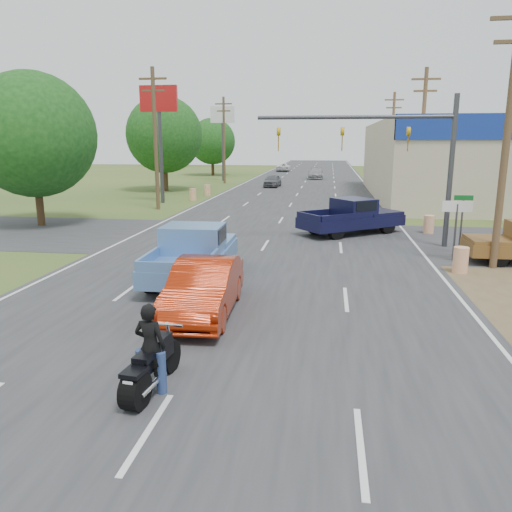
% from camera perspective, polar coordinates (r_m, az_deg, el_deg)
% --- Properties ---
extents(ground, '(200.00, 200.00, 0.00)m').
position_cam_1_polar(ground, '(9.30, -12.23, -19.08)').
color(ground, '#354E1F').
rests_on(ground, ground).
extents(main_road, '(15.00, 180.00, 0.02)m').
position_cam_1_polar(main_road, '(47.69, 4.72, 7.01)').
color(main_road, '#2D2D30').
rests_on(main_road, ground).
extents(cross_road, '(120.00, 10.00, 0.02)m').
position_cam_1_polar(cross_road, '(25.98, 1.60, 2.10)').
color(cross_road, '#2D2D30').
rests_on(cross_road, ground).
extents(utility_pole_1, '(2.00, 0.28, 10.00)m').
position_cam_1_polar(utility_pole_1, '(21.38, 26.82, 12.74)').
color(utility_pole_1, '#4C3823').
rests_on(utility_pole_1, ground).
extents(utility_pole_2, '(2.00, 0.28, 10.00)m').
position_cam_1_polar(utility_pole_2, '(38.90, 18.45, 12.92)').
color(utility_pole_2, '#4C3823').
rests_on(utility_pole_2, ground).
extents(utility_pole_3, '(2.00, 0.28, 10.00)m').
position_cam_1_polar(utility_pole_3, '(56.73, 15.30, 12.91)').
color(utility_pole_3, '#4C3823').
rests_on(utility_pole_3, ground).
extents(utility_pole_5, '(2.00, 0.28, 10.00)m').
position_cam_1_polar(utility_pole_5, '(37.47, -11.45, 13.33)').
color(utility_pole_5, '#4C3823').
rests_on(utility_pole_5, ground).
extents(utility_pole_6, '(2.00, 0.28, 10.00)m').
position_cam_1_polar(utility_pole_6, '(60.64, -3.68, 13.30)').
color(utility_pole_6, '#4C3823').
rests_on(utility_pole_6, ground).
extents(tree_0, '(7.14, 7.14, 8.84)m').
position_cam_1_polar(tree_0, '(32.17, -24.13, 12.50)').
color(tree_0, '#422D19').
rests_on(tree_0, ground).
extents(tree_1, '(7.56, 7.56, 9.36)m').
position_cam_1_polar(tree_1, '(52.02, -10.46, 13.47)').
color(tree_1, '#422D19').
rests_on(tree_1, ground).
extents(tree_2, '(6.72, 6.72, 8.32)m').
position_cam_1_polar(tree_2, '(75.32, -5.02, 12.92)').
color(tree_2, '#422D19').
rests_on(tree_2, ground).
extents(tree_5, '(7.98, 7.98, 9.88)m').
position_cam_1_polar(tree_5, '(105.86, 23.66, 12.41)').
color(tree_5, '#422D19').
rests_on(tree_5, ground).
extents(tree_6, '(8.82, 8.82, 10.92)m').
position_cam_1_polar(tree_6, '(107.53, -9.85, 13.60)').
color(tree_6, '#422D19').
rests_on(tree_6, ground).
extents(barrel_0, '(0.56, 0.56, 1.00)m').
position_cam_1_polar(barrel_0, '(20.47, 22.34, -0.44)').
color(barrel_0, orange).
rests_on(barrel_0, ground).
extents(barrel_1, '(0.56, 0.56, 1.00)m').
position_cam_1_polar(barrel_1, '(28.71, 19.15, 3.42)').
color(barrel_1, orange).
rests_on(barrel_1, ground).
extents(barrel_2, '(0.56, 0.56, 1.00)m').
position_cam_1_polar(barrel_2, '(43.12, -7.23, 6.98)').
color(barrel_2, orange).
rests_on(barrel_2, ground).
extents(barrel_3, '(0.56, 0.56, 1.00)m').
position_cam_1_polar(barrel_3, '(46.90, -5.57, 7.49)').
color(barrel_3, orange).
rests_on(barrel_3, ground).
extents(pole_sign_left_near, '(3.00, 0.35, 9.20)m').
position_cam_1_polar(pole_sign_left_near, '(41.64, -11.01, 15.84)').
color(pole_sign_left_near, '#3F3F44').
rests_on(pole_sign_left_near, ground).
extents(pole_sign_left_far, '(3.00, 0.35, 9.20)m').
position_cam_1_polar(pole_sign_left_far, '(64.80, -3.84, 14.91)').
color(pole_sign_left_far, '#3F3F44').
rests_on(pole_sign_left_far, ground).
extents(lane_sign, '(1.20, 0.08, 2.52)m').
position_cam_1_polar(lane_sign, '(22.18, 21.94, 4.26)').
color(lane_sign, '#3F3F44').
rests_on(lane_sign, ground).
extents(street_name_sign, '(0.80, 0.08, 2.61)m').
position_cam_1_polar(street_name_sign, '(23.81, 22.47, 4.03)').
color(street_name_sign, '#3F3F44').
rests_on(street_name_sign, ground).
extents(signal_mast, '(9.12, 0.40, 7.00)m').
position_cam_1_polar(signal_mast, '(24.51, 15.36, 12.28)').
color(signal_mast, '#3F3F44').
rests_on(signal_mast, ground).
extents(red_convertible, '(1.86, 4.85, 1.58)m').
position_cam_1_polar(red_convertible, '(14.36, -5.99, -3.72)').
color(red_convertible, '#971F06').
rests_on(red_convertible, ground).
extents(motorcycle, '(0.75, 2.33, 1.18)m').
position_cam_1_polar(motorcycle, '(10.27, -12.05, -12.52)').
color(motorcycle, black).
rests_on(motorcycle, ground).
extents(rider, '(0.69, 0.49, 1.76)m').
position_cam_1_polar(rider, '(10.17, -11.97, -10.57)').
color(rider, black).
rests_on(rider, ground).
extents(blue_pickup, '(2.42, 6.01, 1.98)m').
position_cam_1_polar(blue_pickup, '(18.19, -7.10, 0.49)').
color(blue_pickup, black).
rests_on(blue_pickup, ground).
extents(navy_pickup, '(5.94, 5.29, 1.92)m').
position_cam_1_polar(navy_pickup, '(27.56, 11.09, 4.51)').
color(navy_pickup, black).
rests_on(navy_pickup, ground).
extents(distant_car_grey, '(1.81, 4.04, 1.35)m').
position_cam_1_polar(distant_car_grey, '(55.80, 1.91, 8.59)').
color(distant_car_grey, '#5A5A5F').
rests_on(distant_car_grey, ground).
extents(distant_car_silver, '(2.08, 4.94, 1.42)m').
position_cam_1_polar(distant_car_silver, '(68.91, 6.82, 9.36)').
color(distant_car_silver, '#98989C').
rests_on(distant_car_silver, ground).
extents(distant_car_white, '(2.27, 4.84, 1.34)m').
position_cam_1_polar(distant_car_white, '(85.74, 3.17, 10.08)').
color(distant_car_white, white).
rests_on(distant_car_white, ground).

